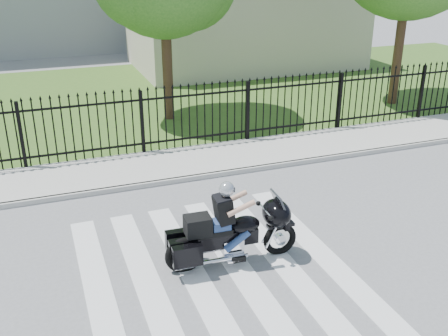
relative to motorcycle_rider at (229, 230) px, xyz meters
name	(u,v)px	position (x,y,z in m)	size (l,w,h in m)	color
ground	(219,276)	(-0.31, -0.35, -0.66)	(120.00, 120.00, 0.00)	slate
crosswalk	(219,276)	(-0.31, -0.35, -0.66)	(5.00, 5.50, 0.01)	silver
sidewalk	(153,167)	(-0.31, 4.65, -0.60)	(40.00, 2.00, 0.12)	#ADAAA3
curb	(162,182)	(-0.31, 3.65, -0.60)	(40.00, 0.12, 0.12)	#ADAAA3
grass_strip	(109,100)	(-0.31, 11.65, -0.65)	(40.00, 12.00, 0.02)	#365B1F
iron_fence	(142,124)	(-0.31, 5.65, 0.24)	(26.00, 0.04, 1.80)	black
building_low	(244,28)	(6.69, 15.65, 1.09)	(10.00, 6.00, 3.50)	#BBB49B
motorcycle_rider	(229,230)	(0.00, 0.00, 0.00)	(2.45, 0.79, 1.62)	black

